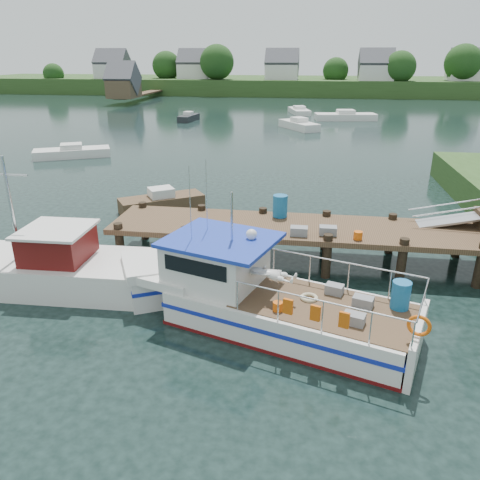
# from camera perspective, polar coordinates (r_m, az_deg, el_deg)

# --- Properties ---
(ground_plane) EXTENTS (160.00, 160.00, 0.00)m
(ground_plane) POSITION_cam_1_polar(r_m,az_deg,el_deg) (17.94, 3.89, -2.29)
(ground_plane) COLOR black
(far_shore) EXTENTS (140.00, 42.55, 9.22)m
(far_shore) POSITION_cam_1_polar(r_m,az_deg,el_deg) (98.86, 8.36, 18.47)
(far_shore) COLOR #2D4C1F
(far_shore) RESTS_ON ground
(dock) EXTENTS (16.60, 3.00, 4.78)m
(dock) POSITION_cam_1_polar(r_m,az_deg,el_deg) (17.90, 25.35, 3.23)
(dock) COLOR #4E3825
(dock) RESTS_ON ground
(lobster_boat) EXTENTS (9.32, 5.07, 4.54)m
(lobster_boat) POSITION_cam_1_polar(r_m,az_deg,el_deg) (13.53, 1.47, -6.78)
(lobster_boat) COLOR silver
(lobster_boat) RESTS_ON ground
(work_boat) EXTENTS (8.36, 2.75, 4.40)m
(work_boat) POSITION_cam_1_polar(r_m,az_deg,el_deg) (17.00, -23.70, -3.01)
(work_boat) COLOR silver
(work_boat) RESTS_ON ground
(moored_rowboat) EXTENTS (4.16, 3.45, 1.19)m
(moored_rowboat) POSITION_cam_1_polar(r_m,az_deg,el_deg) (23.56, -9.52, 4.52)
(moored_rowboat) COLOR #4E3825
(moored_rowboat) RESTS_ON ground
(moored_far) EXTENTS (7.37, 3.50, 1.20)m
(moored_far) POSITION_cam_1_polar(r_m,az_deg,el_deg) (58.74, 12.73, 14.50)
(moored_far) COLOR silver
(moored_far) RESTS_ON ground
(moored_a) EXTENTS (5.77, 4.13, 1.01)m
(moored_a) POSITION_cam_1_polar(r_m,az_deg,el_deg) (38.27, -19.79, 10.04)
(moored_a) COLOR silver
(moored_a) RESTS_ON ground
(moored_b) EXTENTS (4.54, 5.60, 1.21)m
(moored_b) POSITION_cam_1_polar(r_m,az_deg,el_deg) (50.60, 7.19, 13.77)
(moored_b) COLOR silver
(moored_b) RESTS_ON ground
(moored_d) EXTENTS (3.30, 6.14, 0.99)m
(moored_d) POSITION_cam_1_polar(r_m,az_deg,el_deg) (64.45, 7.22, 15.37)
(moored_d) COLOR silver
(moored_d) RESTS_ON ground
(moored_e) EXTENTS (1.81, 4.05, 1.08)m
(moored_e) POSITION_cam_1_polar(r_m,az_deg,el_deg) (56.98, -6.28, 14.63)
(moored_e) COLOR black
(moored_e) RESTS_ON ground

